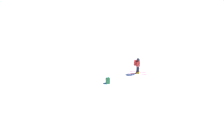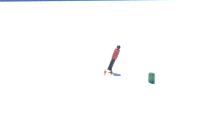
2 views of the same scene
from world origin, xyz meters
name	(u,v)px [view 1 (image 1 of 2)]	position (x,y,z in m)	size (l,w,h in m)	color
ground_plane	(133,67)	(0.00, 0.00, 0.00)	(300.00, 300.00, 0.00)	white
skier	(138,65)	(-1.64, 0.17, 0.91)	(1.33, 1.67, 1.68)	red
spare_backpack	(108,81)	(-2.70, 2.84, 0.24)	(0.26, 0.33, 0.50)	#236633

